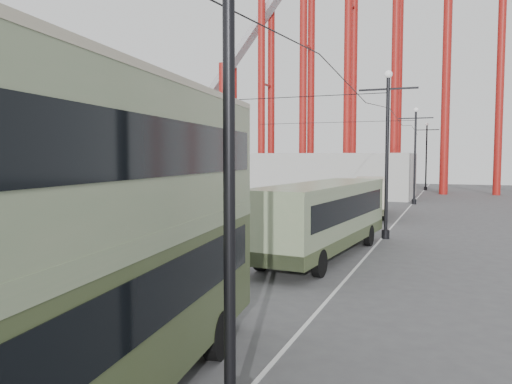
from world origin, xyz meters
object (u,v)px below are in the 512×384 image
at_px(double_decker_bus, 85,230).
at_px(single_decker_green, 324,215).
at_px(single_decker_cream, 370,195).
at_px(pedestrian, 304,234).

bearing_deg(double_decker_bus, single_decker_green, 81.76).
bearing_deg(single_decker_green, single_decker_cream, 96.93).
relative_size(double_decker_bus, single_decker_green, 0.94).
height_order(double_decker_bus, single_decker_cream, double_decker_bus).
distance_m(single_decker_green, single_decker_cream, 16.98).
relative_size(single_decker_green, single_decker_cream, 1.27).
bearing_deg(single_decker_green, pedestrian, -159.63).
height_order(single_decker_cream, pedestrian, single_decker_cream).
xyz_separation_m(double_decker_bus, single_decker_cream, (-0.28, 32.70, -1.71)).
distance_m(double_decker_bus, pedestrian, 15.68).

